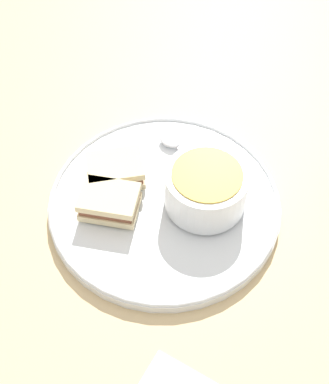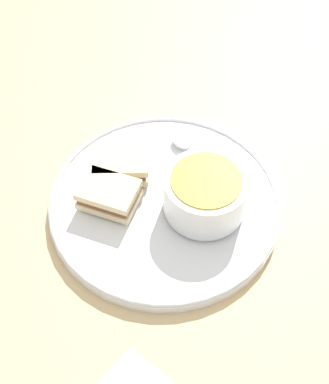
{
  "view_description": "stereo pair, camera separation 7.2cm",
  "coord_description": "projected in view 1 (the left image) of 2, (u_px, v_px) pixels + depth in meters",
  "views": [
    {
      "loc": [
        -0.38,
        -0.21,
        0.62
      ],
      "look_at": [
        0.0,
        0.0,
        0.04
      ],
      "focal_mm": 50.0,
      "sensor_mm": 36.0,
      "label": 1
    },
    {
      "loc": [
        -0.35,
        -0.27,
        0.62
      ],
      "look_at": [
        0.0,
        0.0,
        0.04
      ],
      "focal_mm": 50.0,
      "sensor_mm": 36.0,
      "label": 2
    }
  ],
  "objects": [
    {
      "name": "sandwich_half_near",
      "position": [
        114.0,
        172.0,
        0.75
      ],
      "size": [
        0.09,
        0.1,
        0.03
      ],
      "rotation": [
        0.0,
        0.0,
        2.25
      ],
      "color": "beige",
      "rests_on": "plate"
    },
    {
      "name": "spoon",
      "position": [
        174.0,
        144.0,
        0.8
      ],
      "size": [
        0.04,
        0.12,
        0.01
      ],
      "rotation": [
        0.0,
        0.0,
        7.63
      ],
      "color": "silver",
      "rests_on": "plate"
    },
    {
      "name": "plate",
      "position": [
        164.0,
        203.0,
        0.75
      ],
      "size": [
        0.32,
        0.32,
        0.02
      ],
      "color": "white",
      "rests_on": "ground_plane"
    },
    {
      "name": "sandwich_half_far",
      "position": [
        109.0,
        202.0,
        0.72
      ],
      "size": [
        0.08,
        0.09,
        0.03
      ],
      "rotation": [
        0.0,
        0.0,
        1.88
      ],
      "color": "beige",
      "rests_on": "plate"
    },
    {
      "name": "soup_bowl",
      "position": [
        206.0,
        188.0,
        0.71
      ],
      "size": [
        0.11,
        0.11,
        0.06
      ],
      "color": "white",
      "rests_on": "plate"
    },
    {
      "name": "ground_plane",
      "position": [
        164.0,
        207.0,
        0.76
      ],
      "size": [
        2.4,
        2.4,
        0.0
      ],
      "primitive_type": "plane",
      "color": "#D1B27F"
    }
  ]
}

